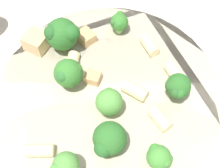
{
  "coord_description": "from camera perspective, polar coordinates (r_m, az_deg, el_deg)",
  "views": [
    {
      "loc": [
        -0.0,
        -0.18,
        0.34
      ],
      "look_at": [
        0.0,
        0.0,
        0.04
      ],
      "focal_mm": 50.0,
      "sensor_mm": 36.0,
      "label": 1
    }
  ],
  "objects": [
    {
      "name": "chicken_chunk_1",
      "position": [
        0.39,
        -13.14,
        7.6
      ],
      "size": [
        0.04,
        0.04,
        0.02
      ],
      "primitive_type": "cube",
      "rotation": [
        0.0,
        0.0,
        2.65
      ],
      "color": "tan",
      "rests_on": "pasta_bowl"
    },
    {
      "name": "broccoli_floret_3",
      "position": [
        0.39,
        1.82,
        11.24
      ],
      "size": [
        0.02,
        0.03,
        0.03
      ],
      "color": "#9EC175",
      "rests_on": "pasta_bowl"
    },
    {
      "name": "broccoli_floret_4",
      "position": [
        0.3,
        -7.76,
        -14.64
      ],
      "size": [
        0.03,
        0.03,
        0.04
      ],
      "color": "#9EC175",
      "rests_on": "pasta_bowl"
    },
    {
      "name": "rigatoni_0",
      "position": [
        0.39,
        7.4,
        7.07
      ],
      "size": [
        0.02,
        0.03,
        0.01
      ],
      "primitive_type": "cylinder",
      "rotation": [
        1.57,
        0.0,
        0.42
      ],
      "color": "beige",
      "rests_on": "pasta_bowl"
    },
    {
      "name": "rigatoni_3",
      "position": [
        0.37,
        -6.72,
        4.04
      ],
      "size": [
        0.02,
        0.03,
        0.01
      ],
      "primitive_type": "cylinder",
      "rotation": [
        1.57,
        0.0,
        3.01
      ],
      "color": "beige",
      "rests_on": "pasta_bowl"
    },
    {
      "name": "ground_plane",
      "position": [
        0.38,
        0.0,
        -3.01
      ],
      "size": [
        2.0,
        2.0,
        0.0
      ],
      "primitive_type": "plane",
      "color": "#BCB29E"
    },
    {
      "name": "chicken_chunk_2",
      "position": [
        0.39,
        -4.29,
        8.64
      ],
      "size": [
        0.03,
        0.03,
        0.01
      ],
      "primitive_type": "cube",
      "rotation": [
        0.0,
        0.0,
        2.23
      ],
      "color": "tan",
      "rests_on": "pasta_bowl"
    },
    {
      "name": "broccoli_floret_1",
      "position": [
        0.33,
        -0.56,
        -3.13
      ],
      "size": [
        0.03,
        0.03,
        0.03
      ],
      "color": "#84AD60",
      "rests_on": "pasta_bowl"
    },
    {
      "name": "broccoli_floret_7",
      "position": [
        0.34,
        -7.42,
        1.88
      ],
      "size": [
        0.03,
        0.03,
        0.04
      ],
      "color": "#9EC175",
      "rests_on": "pasta_bowl"
    },
    {
      "name": "rigatoni_5",
      "position": [
        0.34,
        9.41,
        -6.31
      ],
      "size": [
        0.03,
        0.03,
        0.01
      ],
      "primitive_type": "cylinder",
      "rotation": [
        1.57,
        0.0,
        0.58
      ],
      "color": "beige",
      "rests_on": "pasta_bowl"
    },
    {
      "name": "rigatoni_4",
      "position": [
        0.33,
        -12.44,
        -11.77
      ],
      "size": [
        0.03,
        0.01,
        0.01
      ],
      "primitive_type": "cylinder",
      "rotation": [
        1.57,
        0.0,
        1.56
      ],
      "color": "beige",
      "rests_on": "pasta_bowl"
    },
    {
      "name": "pasta_bowl",
      "position": [
        0.37,
        0.0,
        -1.75
      ],
      "size": [
        0.28,
        0.28,
        0.03
      ],
      "color": "silver",
      "rests_on": "ground_plane"
    },
    {
      "name": "broccoli_floret_0",
      "position": [
        0.31,
        9.29,
        -13.03
      ],
      "size": [
        0.03,
        0.02,
        0.03
      ],
      "color": "#93B766",
      "rests_on": "pasta_bowl"
    },
    {
      "name": "broccoli_floret_2",
      "position": [
        0.34,
        12.46,
        -0.49
      ],
      "size": [
        0.03,
        0.03,
        0.03
      ],
      "color": "#9EC175",
      "rests_on": "pasta_bowl"
    },
    {
      "name": "broccoli_floret_6",
      "position": [
        0.31,
        -0.09,
        -10.14
      ],
      "size": [
        0.03,
        0.04,
        0.04
      ],
      "color": "#9EC175",
      "rests_on": "pasta_bowl"
    },
    {
      "name": "rigatoni_1",
      "position": [
        0.37,
        11.84,
        2.14
      ],
      "size": [
        0.02,
        0.03,
        0.01
      ],
      "primitive_type": "cylinder",
      "rotation": [
        1.57,
        0.0,
        0.39
      ],
      "color": "beige",
      "rests_on": "pasta_bowl"
    },
    {
      "name": "chicken_chunk_0",
      "position": [
        0.36,
        -2.99,
        1.19
      ],
      "size": [
        0.02,
        0.02,
        0.01
      ],
      "primitive_type": "cube",
      "rotation": [
        0.0,
        0.0,
        2.81
      ],
      "color": "tan",
      "rests_on": "pasta_bowl"
    },
    {
      "name": "rigatoni_2",
      "position": [
        0.35,
        4.76,
        -1.22
      ],
      "size": [
        0.03,
        0.03,
        0.01
      ],
      "primitive_type": "cylinder",
      "rotation": [
        1.57,
        0.0,
        0.99
      ],
      "color": "beige",
      "rests_on": "pasta_bowl"
    },
    {
      "name": "broccoli_floret_5",
      "position": [
        0.37,
        -8.56,
        9.02
      ],
      "size": [
        0.04,
        0.04,
        0.04
      ],
      "color": "#84AD60",
      "rests_on": "pasta_bowl"
    }
  ]
}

